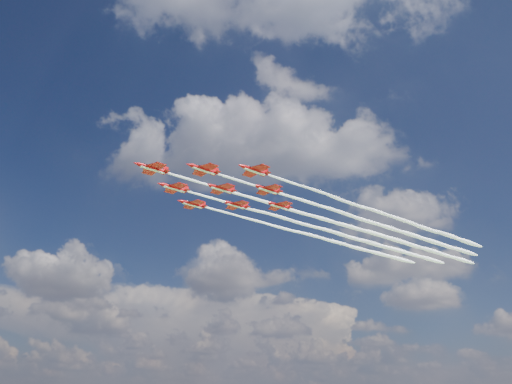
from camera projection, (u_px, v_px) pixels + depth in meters
The scene contains 9 objects.
jet_lead at pixel (319, 218), 159.46m from camera, with size 85.83×91.67×2.40m.
jet_row2_port at pixel (359, 218), 160.01m from camera, with size 85.83×91.67×2.40m.
jet_row2_starb at pixel (325, 230), 170.90m from camera, with size 85.83×91.67×2.40m.
jet_row3_port at pixel (399, 219), 160.56m from camera, with size 85.83×91.67×2.40m.
jet_row3_centre at pixel (363, 230), 171.45m from camera, with size 85.83×91.67×2.40m.
jet_row3_starb at pixel (331, 241), 182.33m from camera, with size 85.83×91.67×2.40m.
jet_row4_port at pixel (400, 231), 172.00m from camera, with size 85.83×91.67×2.40m.
jet_row4_starb at pixel (366, 241), 182.88m from camera, with size 85.83×91.67×2.40m.
jet_tail at pixel (401, 242), 183.43m from camera, with size 85.83×91.67×2.40m.
Camera 1 is at (31.53, -121.25, 20.89)m, focal length 35.00 mm.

